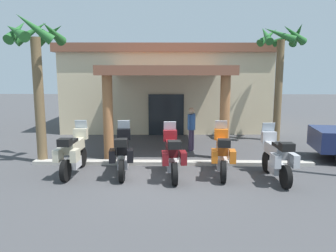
{
  "coord_description": "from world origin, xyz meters",
  "views": [
    {
      "loc": [
        0.44,
        -9.67,
        3.17
      ],
      "look_at": [
        0.19,
        2.54,
        1.2
      ],
      "focal_mm": 35.32,
      "sensor_mm": 36.0,
      "label": 1
    }
  ],
  "objects_px": {
    "motel_building": "(166,86)",
    "motorcycle_orange": "(222,153)",
    "motorcycle_maroon": "(172,155)",
    "palm_tree_roadside": "(36,55)",
    "palm_tree_near_portico": "(281,54)",
    "motorcycle_black": "(123,153)",
    "motorcycle_silver": "(277,157)",
    "motorcycle_cream": "(73,152)",
    "pedestrian": "(191,126)"
  },
  "relations": [
    {
      "from": "motorcycle_silver",
      "to": "pedestrian",
      "type": "height_order",
      "value": "pedestrian"
    },
    {
      "from": "pedestrian",
      "to": "palm_tree_near_portico",
      "type": "relative_size",
      "value": 0.33
    },
    {
      "from": "motel_building",
      "to": "motorcycle_black",
      "type": "bearing_deg",
      "value": -97.88
    },
    {
      "from": "motorcycle_silver",
      "to": "palm_tree_roadside",
      "type": "bearing_deg",
      "value": 73.5
    },
    {
      "from": "motorcycle_maroon",
      "to": "palm_tree_roadside",
      "type": "height_order",
      "value": "palm_tree_roadside"
    },
    {
      "from": "motorcycle_orange",
      "to": "motorcycle_silver",
      "type": "bearing_deg",
      "value": -101.93
    },
    {
      "from": "motorcycle_maroon",
      "to": "motorcycle_silver",
      "type": "distance_m",
      "value": 3.12
    },
    {
      "from": "motorcycle_silver",
      "to": "motorcycle_black",
      "type": "bearing_deg",
      "value": 81.21
    },
    {
      "from": "motorcycle_maroon",
      "to": "motel_building",
      "type": "bearing_deg",
      "value": -3.19
    },
    {
      "from": "motel_building",
      "to": "motorcycle_silver",
      "type": "distance_m",
      "value": 11.15
    },
    {
      "from": "motorcycle_cream",
      "to": "palm_tree_near_portico",
      "type": "height_order",
      "value": "palm_tree_near_portico"
    },
    {
      "from": "motorcycle_maroon",
      "to": "motorcycle_silver",
      "type": "relative_size",
      "value": 1.0
    },
    {
      "from": "palm_tree_roadside",
      "to": "motorcycle_cream",
      "type": "bearing_deg",
      "value": -41.24
    },
    {
      "from": "motel_building",
      "to": "motorcycle_orange",
      "type": "height_order",
      "value": "motel_building"
    },
    {
      "from": "motel_building",
      "to": "motorcycle_orange",
      "type": "distance_m",
      "value": 10.31
    },
    {
      "from": "motorcycle_black",
      "to": "palm_tree_roadside",
      "type": "distance_m",
      "value": 4.61
    },
    {
      "from": "motorcycle_black",
      "to": "pedestrian",
      "type": "distance_m",
      "value": 4.02
    },
    {
      "from": "motorcycle_cream",
      "to": "palm_tree_roadside",
      "type": "distance_m",
      "value": 3.73
    },
    {
      "from": "palm_tree_roadside",
      "to": "motorcycle_silver",
      "type": "bearing_deg",
      "value": -13.38
    },
    {
      "from": "motorcycle_maroon",
      "to": "palm_tree_roadside",
      "type": "relative_size",
      "value": 0.43
    },
    {
      "from": "motorcycle_black",
      "to": "motorcycle_orange",
      "type": "height_order",
      "value": "same"
    },
    {
      "from": "motorcycle_silver",
      "to": "pedestrian",
      "type": "xyz_separation_m",
      "value": [
        -2.35,
        3.74,
        0.33
      ]
    },
    {
      "from": "motorcycle_orange",
      "to": "motorcycle_silver",
      "type": "relative_size",
      "value": 1.0
    },
    {
      "from": "motorcycle_cream",
      "to": "motorcycle_silver",
      "type": "bearing_deg",
      "value": -92.26
    },
    {
      "from": "palm_tree_near_portico",
      "to": "palm_tree_roadside",
      "type": "xyz_separation_m",
      "value": [
        -9.59,
        -3.99,
        -0.23
      ]
    },
    {
      "from": "palm_tree_near_portico",
      "to": "motorcycle_orange",
      "type": "bearing_deg",
      "value": -121.74
    },
    {
      "from": "motorcycle_black",
      "to": "pedestrian",
      "type": "height_order",
      "value": "pedestrian"
    },
    {
      "from": "motorcycle_orange",
      "to": "pedestrian",
      "type": "height_order",
      "value": "pedestrian"
    },
    {
      "from": "motorcycle_silver",
      "to": "palm_tree_near_portico",
      "type": "xyz_separation_m",
      "value": [
        1.78,
        5.85,
        3.3
      ]
    },
    {
      "from": "pedestrian",
      "to": "palm_tree_near_portico",
      "type": "xyz_separation_m",
      "value": [
        4.13,
        2.11,
        2.97
      ]
    },
    {
      "from": "motorcycle_cream",
      "to": "palm_tree_roadside",
      "type": "height_order",
      "value": "palm_tree_roadside"
    },
    {
      "from": "motorcycle_silver",
      "to": "motorcycle_maroon",
      "type": "bearing_deg",
      "value": 82.9
    },
    {
      "from": "palm_tree_roadside",
      "to": "motorcycle_black",
      "type": "bearing_deg",
      "value": -23.9
    },
    {
      "from": "motorcycle_cream",
      "to": "motorcycle_maroon",
      "type": "distance_m",
      "value": 3.12
    },
    {
      "from": "pedestrian",
      "to": "motel_building",
      "type": "bearing_deg",
      "value": 132.23
    },
    {
      "from": "motel_building",
      "to": "motorcycle_black",
      "type": "height_order",
      "value": "motel_building"
    },
    {
      "from": "motel_building",
      "to": "palm_tree_near_portico",
      "type": "bearing_deg",
      "value": -42.25
    },
    {
      "from": "motel_building",
      "to": "motorcycle_black",
      "type": "relative_size",
      "value": 5.61
    },
    {
      "from": "motorcycle_orange",
      "to": "motorcycle_silver",
      "type": "distance_m",
      "value": 1.62
    },
    {
      "from": "motorcycle_cream",
      "to": "palm_tree_near_portico",
      "type": "relative_size",
      "value": 0.41
    },
    {
      "from": "motorcycle_orange",
      "to": "palm_tree_near_portico",
      "type": "distance_m",
      "value": 7.15
    },
    {
      "from": "motorcycle_cream",
      "to": "motorcycle_black",
      "type": "bearing_deg",
      "value": -87.94
    },
    {
      "from": "motorcycle_cream",
      "to": "motorcycle_orange",
      "type": "bearing_deg",
      "value": -88.05
    },
    {
      "from": "motorcycle_cream",
      "to": "motorcycle_orange",
      "type": "xyz_separation_m",
      "value": [
        4.66,
        -0.0,
        0.0
      ]
    },
    {
      "from": "motorcycle_cream",
      "to": "pedestrian",
      "type": "height_order",
      "value": "pedestrian"
    },
    {
      "from": "palm_tree_near_portico",
      "to": "palm_tree_roadside",
      "type": "height_order",
      "value": "palm_tree_near_portico"
    },
    {
      "from": "motorcycle_black",
      "to": "palm_tree_roadside",
      "type": "bearing_deg",
      "value": 60.61
    },
    {
      "from": "motorcycle_black",
      "to": "palm_tree_roadside",
      "type": "xyz_separation_m",
      "value": [
        -3.15,
        1.4,
        3.07
      ]
    },
    {
      "from": "motorcycle_orange",
      "to": "motel_building",
      "type": "bearing_deg",
      "value": 15.87
    },
    {
      "from": "motorcycle_black",
      "to": "motorcycle_silver",
      "type": "relative_size",
      "value": 1.0
    }
  ]
}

